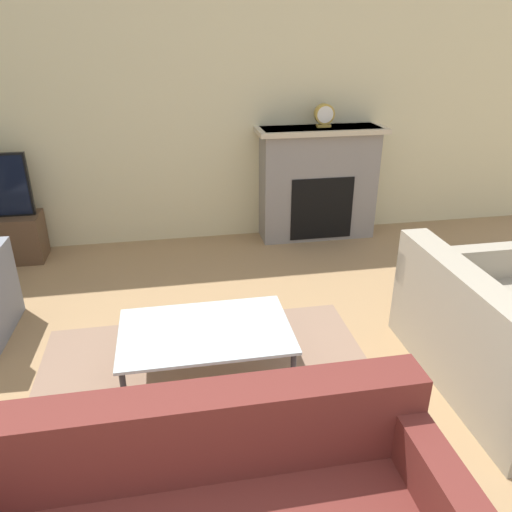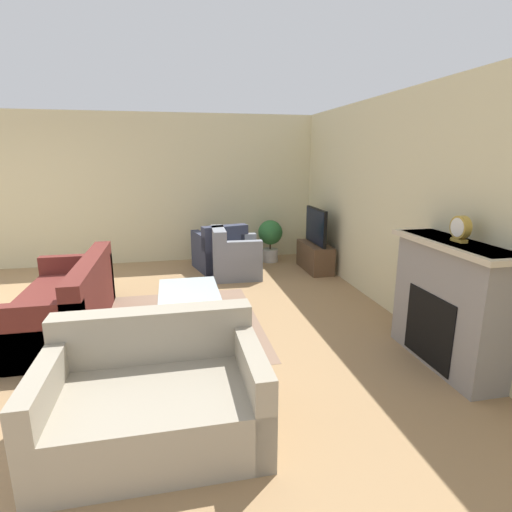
{
  "view_description": "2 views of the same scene",
  "coord_description": "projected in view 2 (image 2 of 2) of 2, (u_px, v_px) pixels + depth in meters",
  "views": [
    {
      "loc": [
        0.02,
        -0.34,
        2.16
      ],
      "look_at": [
        0.6,
        2.81,
        0.68
      ],
      "focal_mm": 35.0,
      "sensor_mm": 36.0,
      "label": 1
    },
    {
      "loc": [
        4.68,
        2.2,
        1.95
      ],
      "look_at": [
        0.41,
        3.11,
        0.85
      ],
      "focal_mm": 28.0,
      "sensor_mm": 36.0,
      "label": 2
    }
  ],
  "objects": [
    {
      "name": "wall_left",
      "position": [
        184.0,
        189.0,
        7.41
      ],
      "size": [
        0.06,
        7.88,
        2.7
      ],
      "color": "beige",
      "rests_on": "ground_plane"
    },
    {
      "name": "wall_back",
      "position": [
        386.0,
        204.0,
        5.13
      ],
      "size": [
        8.8,
        0.06,
        2.7
      ],
      "color": "beige",
      "rests_on": "ground_plane"
    },
    {
      "name": "armchair_by_window",
      "position": [
        220.0,
        252.0,
        7.0
      ],
      "size": [
        0.96,
        0.94,
        0.82
      ],
      "rotation": [
        0.0,
        0.0,
        -1.33
      ],
      "color": "#33384C",
      "rests_on": "ground_plane"
    },
    {
      "name": "area_rug",
      "position": [
        179.0,
        325.0,
        4.74
      ],
      "size": [
        2.28,
        1.89,
        0.0
      ],
      "color": "#896B56",
      "rests_on": "ground_plane"
    },
    {
      "name": "tv",
      "position": [
        316.0,
        226.0,
        6.84
      ],
      "size": [
        0.88,
        0.06,
        0.62
      ],
      "color": "black",
      "rests_on": "tv_stand"
    },
    {
      "name": "mantel_clock",
      "position": [
        460.0,
        228.0,
        3.52
      ],
      "size": [
        0.2,
        0.07,
        0.23
      ],
      "color": "#B79338",
      "rests_on": "fireplace"
    },
    {
      "name": "fireplace",
      "position": [
        449.0,
        302.0,
        3.72
      ],
      "size": [
        1.35,
        0.43,
        1.21
      ],
      "color": "gray",
      "rests_on": "ground_plane"
    },
    {
      "name": "potted_plant",
      "position": [
        270.0,
        237.0,
        7.48
      ],
      "size": [
        0.45,
        0.45,
        0.79
      ],
      "color": "beige",
      "rests_on": "ground_plane"
    },
    {
      "name": "tv_stand",
      "position": [
        315.0,
        257.0,
        6.98
      ],
      "size": [
        0.94,
        0.37,
        0.47
      ],
      "color": "brown",
      "rests_on": "ground_plane"
    },
    {
      "name": "couch_loveseat",
      "position": [
        156.0,
        398.0,
        2.82
      ],
      "size": [
        1.0,
        1.49,
        0.82
      ],
      "rotation": [
        0.0,
        0.0,
        1.57
      ],
      "color": "#9E937F",
      "rests_on": "ground_plane"
    },
    {
      "name": "coffee_table",
      "position": [
        189.0,
        294.0,
        4.68
      ],
      "size": [
        1.08,
        0.69,
        0.41
      ],
      "color": "#333338",
      "rests_on": "ground_plane"
    },
    {
      "name": "couch_sectional",
      "position": [
        65.0,
        306.0,
        4.55
      ],
      "size": [
        2.0,
        0.91,
        0.82
      ],
      "color": "#5B231E",
      "rests_on": "ground_plane"
    },
    {
      "name": "armchair_accent",
      "position": [
        234.0,
        259.0,
        6.57
      ],
      "size": [
        0.76,
        0.79,
        0.82
      ],
      "rotation": [
        0.0,
        0.0,
        3.1
      ],
      "color": "gray",
      "rests_on": "ground_plane"
    }
  ]
}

